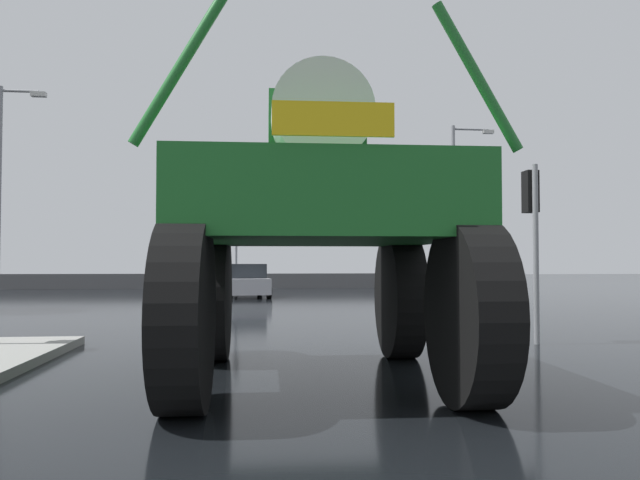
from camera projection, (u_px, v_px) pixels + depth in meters
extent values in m
plane|color=black|center=(253.00, 315.00, 18.88)|extent=(120.00, 120.00, 0.00)
cylinder|color=black|center=(213.00, 297.00, 10.29)|extent=(0.53, 2.07, 2.06)
cylinder|color=black|center=(399.00, 296.00, 10.56)|extent=(0.53, 2.07, 2.06)
cylinder|color=black|center=(185.00, 316.00, 6.66)|extent=(0.53, 2.07, 2.06)
cylinder|color=black|center=(469.00, 314.00, 6.92)|extent=(0.53, 2.07, 2.06)
cube|color=#1E6B28|center=(316.00, 208.00, 8.65)|extent=(3.69, 4.41, 0.96)
cube|color=#1A5B22|center=(314.00, 140.00, 9.14)|extent=(1.35, 1.52, 1.09)
cylinder|color=silver|center=(320.00, 117.00, 8.06)|extent=(1.29, 1.04, 1.27)
cylinder|color=#1E6B28|center=(178.00, 70.00, 6.61)|extent=(1.03, 0.14, 1.66)
cylinder|color=#1E6B28|center=(478.00, 77.00, 6.89)|extent=(1.02, 0.14, 1.66)
cube|color=yellow|center=(333.00, 119.00, 6.48)|extent=(1.28, 0.06, 0.36)
cube|color=#B7B7BF|center=(246.00, 285.00, 28.67)|extent=(2.28, 4.30, 0.70)
cube|color=#23282D|center=(246.00, 271.00, 28.54)|extent=(1.85, 2.30, 0.64)
cylinder|color=black|center=(224.00, 289.00, 29.76)|extent=(0.27, 0.62, 0.60)
cylinder|color=black|center=(260.00, 289.00, 30.18)|extent=(0.27, 0.62, 0.60)
cylinder|color=black|center=(230.00, 292.00, 27.14)|extent=(0.27, 0.62, 0.60)
cylinder|color=black|center=(269.00, 292.00, 27.56)|extent=(0.27, 0.62, 0.60)
cylinder|color=gray|center=(536.00, 254.00, 12.26)|extent=(0.11, 0.11, 3.53)
cube|color=black|center=(530.00, 192.00, 12.52)|extent=(0.24, 0.32, 0.84)
sphere|color=red|center=(526.00, 180.00, 12.72)|extent=(0.17, 0.17, 0.17)
sphere|color=#3C2403|center=(526.00, 193.00, 12.71)|extent=(0.17, 0.17, 0.17)
sphere|color=black|center=(526.00, 206.00, 12.70)|extent=(0.17, 0.17, 0.17)
cylinder|color=gray|center=(236.00, 255.00, 29.00)|extent=(0.11, 0.11, 3.90)
cube|color=black|center=(236.00, 224.00, 29.26)|extent=(0.24, 0.32, 0.84)
sphere|color=red|center=(237.00, 219.00, 29.46)|extent=(0.17, 0.17, 0.17)
sphere|color=#3C2403|center=(237.00, 224.00, 29.45)|extent=(0.17, 0.17, 0.17)
sphere|color=black|center=(236.00, 230.00, 29.44)|extent=(0.17, 0.17, 0.17)
cylinder|color=gray|center=(20.00, 91.00, 21.72)|extent=(1.28, 0.10, 0.10)
cube|color=silver|center=(39.00, 94.00, 21.78)|extent=(0.50, 0.24, 0.16)
cylinder|color=gray|center=(454.00, 211.00, 28.52)|extent=(0.18, 0.18, 7.85)
cylinder|color=gray|center=(471.00, 129.00, 28.73)|extent=(1.67, 0.10, 0.10)
cube|color=silver|center=(488.00, 132.00, 28.82)|extent=(0.50, 0.24, 0.16)
cube|color=#59595B|center=(254.00, 281.00, 37.91)|extent=(32.40, 0.24, 0.90)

